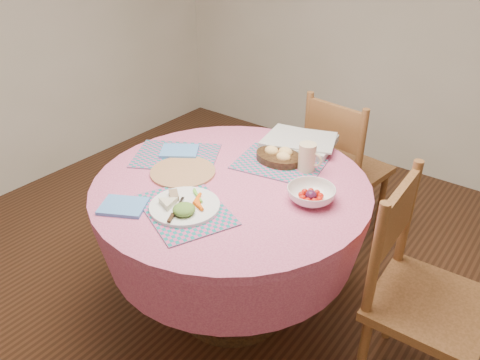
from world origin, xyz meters
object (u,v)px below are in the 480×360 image
object	(u,v)px
dining_table	(231,218)
chair_back	(342,166)
wicker_trivet	(183,172)
latte_mug	(308,157)
dinner_plate	(185,206)
bread_bowl	(279,156)
chair_right	(417,291)
fruit_bowl	(311,195)

from	to	relation	value
dining_table	chair_back	xyz separation A→B (m)	(0.12, 0.90, -0.07)
chair_back	wicker_trivet	xyz separation A→B (m)	(-0.35, -0.97, 0.27)
latte_mug	dinner_plate	bearing A→B (deg)	-111.24
dining_table	bread_bowl	size ratio (longest dim) A/B	5.39
chair_right	wicker_trivet	distance (m)	1.12
dinner_plate	fruit_bowl	xyz separation A→B (m)	(0.37, 0.37, 0.01)
chair_back	bread_bowl	world-z (taller)	chair_back
wicker_trivet	bread_bowl	distance (m)	0.46
dining_table	chair_back	bearing A→B (deg)	82.12
chair_back	fruit_bowl	bearing A→B (deg)	113.53
wicker_trivet	chair_right	bearing A→B (deg)	9.82
dinner_plate	latte_mug	xyz separation A→B (m)	(0.23, 0.58, 0.05)
fruit_bowl	dining_table	bearing A→B (deg)	-167.09
chair_right	bread_bowl	distance (m)	0.85
wicker_trivet	latte_mug	distance (m)	0.58
dinner_plate	fruit_bowl	world-z (taller)	fruit_bowl
dining_table	chair_back	world-z (taller)	chair_back
dining_table	chair_right	bearing A→B (deg)	7.93
dining_table	latte_mug	size ratio (longest dim) A/B	9.49
dining_table	latte_mug	distance (m)	0.45
chair_back	wicker_trivet	world-z (taller)	chair_back
dining_table	dinner_plate	size ratio (longest dim) A/B	4.33
fruit_bowl	dinner_plate	bearing A→B (deg)	-135.26
bread_bowl	wicker_trivet	bearing A→B (deg)	-129.06
bread_bowl	fruit_bowl	xyz separation A→B (m)	(0.30, -0.21, -0.00)
chair_right	wicker_trivet	xyz separation A→B (m)	(-1.07, -0.19, 0.26)
chair_back	wicker_trivet	bearing A→B (deg)	77.66
chair_right	bread_bowl	bearing A→B (deg)	75.26
dining_table	latte_mug	xyz separation A→B (m)	(0.21, 0.30, 0.27)
wicker_trivet	fruit_bowl	world-z (taller)	fruit_bowl
chair_back	bread_bowl	size ratio (longest dim) A/B	4.04
wicker_trivet	latte_mug	world-z (taller)	latte_mug
chair_back	dinner_plate	bearing A→B (deg)	91.11
wicker_trivet	latte_mug	xyz separation A→B (m)	(0.44, 0.36, 0.07)
chair_back	latte_mug	xyz separation A→B (m)	(0.09, -0.61, 0.34)
chair_right	dinner_plate	size ratio (longest dim) A/B	3.35
dinner_plate	bread_bowl	distance (m)	0.58
latte_mug	fruit_bowl	xyz separation A→B (m)	(0.14, -0.21, -0.04)
wicker_trivet	chair_back	bearing A→B (deg)	69.97
dinner_plate	dining_table	bearing A→B (deg)	87.56
chair_right	chair_back	xyz separation A→B (m)	(-0.72, 0.78, -0.02)
dining_table	chair_right	xyz separation A→B (m)	(0.84, 0.12, -0.05)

